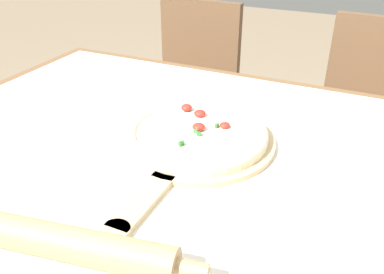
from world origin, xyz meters
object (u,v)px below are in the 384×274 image
Objects in this scene: pizza_peel at (194,145)px; pizza at (198,133)px; rolling_pin at (59,242)px; chair_right at (366,119)px; chair_left at (191,88)px.

pizza is (-0.00, 0.02, 0.02)m from pizza_peel.
pizza_peel is at bearing -89.52° from pizza.
rolling_pin reaches higher than pizza_peel.
pizza is 0.35× the size of chair_right.
chair_right is (0.75, -0.00, 0.00)m from chair_left.
rolling_pin is at bearing -103.57° from chair_right.
rolling_pin is (-0.05, -0.39, 0.00)m from pizza.
chair_right is (0.39, 1.24, -0.29)m from rolling_pin.
pizza is at bearing -61.66° from chair_left.
rolling_pin is at bearing -97.46° from pizza_peel.
chair_right is (0.34, 0.87, -0.27)m from pizza_peel.
pizza_peel is 0.03m from pizza.
rolling_pin is (-0.05, -0.37, 0.02)m from pizza_peel.
pizza is 0.95m from chair_right.
pizza_peel is 0.58× the size of chair_right.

